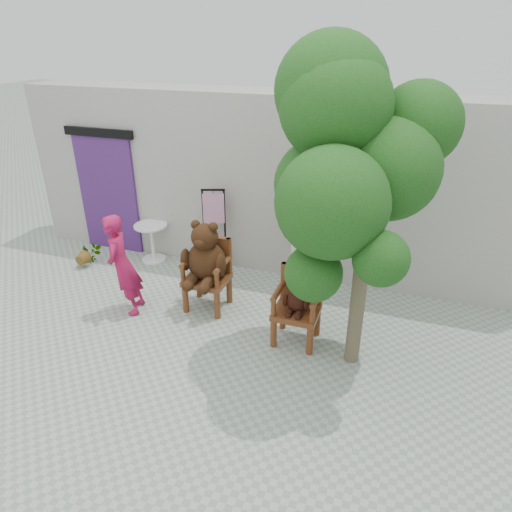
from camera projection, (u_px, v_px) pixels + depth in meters
The scene contains 11 objects.
ground_plane at pixel (197, 359), 5.97m from camera, with size 60.00×60.00×0.00m, color #96A292.
back_wall at pixel (270, 182), 7.93m from camera, with size 9.00×1.00×3.00m, color #A9A69E.
doorway at pixel (108, 191), 8.52m from camera, with size 1.40×0.11×2.33m.
chair_big at pixel (206, 261), 6.75m from camera, with size 0.70×0.75×1.42m.
chair_small at pixel (298, 301), 6.11m from camera, with size 0.60×0.55×1.05m.
person at pixel (123, 266), 6.66m from camera, with size 0.56×0.37×1.54m, color #A41445.
cafe_table at pixel (152, 238), 8.35m from camera, with size 0.60×0.60×0.70m.
display_stand at pixel (215, 240), 7.91m from camera, with size 0.54×0.48×1.51m.
stool_bucket at pixel (300, 250), 7.45m from camera, with size 0.32×0.32×1.45m.
tree at pixel (346, 153), 4.95m from camera, with size 2.03×2.15×3.90m.
potted_plant at pixel (87, 254), 8.28m from camera, with size 0.38×0.33×0.43m, color #0F350E.
Camera 1 is at (2.30, -4.23, 3.86)m, focal length 32.00 mm.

